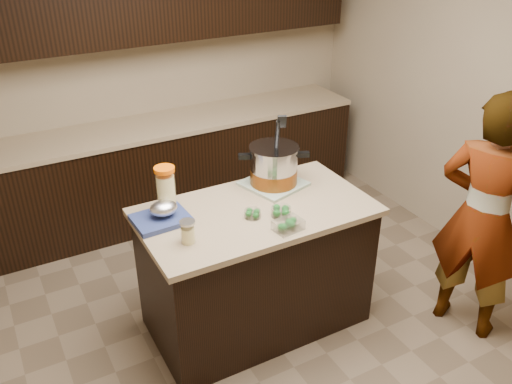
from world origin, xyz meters
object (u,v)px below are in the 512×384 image
stock_pot (274,168)px  person (483,218)px  island (256,267)px  lemonade_pitcher (166,192)px

stock_pot → person: bearing=-18.6°
island → stock_pot: bearing=41.1°
island → lemonade_pitcher: lemonade_pitcher is taller
island → person: person is taller
island → person: (1.25, -0.69, 0.38)m
stock_pot → person: person is taller
lemonade_pitcher → person: (1.75, -0.91, -0.21)m
lemonade_pitcher → stock_pot: bearing=0.1°
lemonade_pitcher → person: person is taller
island → stock_pot: stock_pot is taller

